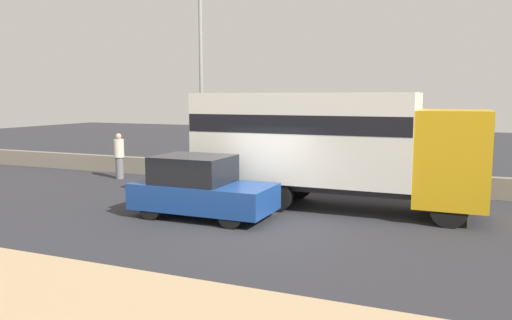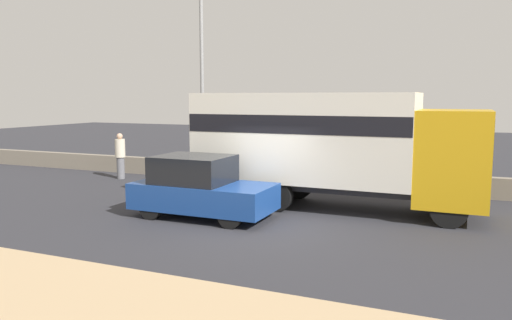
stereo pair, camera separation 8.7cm
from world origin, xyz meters
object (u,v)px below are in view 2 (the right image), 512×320
object	(u,v)px
car_hatchback	(200,188)
pedestrian	(120,155)
box_truck	(328,141)
street_lamp	(202,72)

from	to	relation	value
car_hatchback	pedestrian	size ratio (longest dim) A/B	2.09
car_hatchback	box_truck	bearing A→B (deg)	40.12
street_lamp	box_truck	world-z (taller)	street_lamp
pedestrian	street_lamp	bearing A→B (deg)	15.42
street_lamp	car_hatchback	size ratio (longest dim) A/B	1.92
street_lamp	pedestrian	bearing A→B (deg)	-164.58
street_lamp	pedestrian	distance (m)	4.73
box_truck	car_hatchback	size ratio (longest dim) A/B	2.17
box_truck	car_hatchback	bearing A→B (deg)	-139.88
street_lamp	box_truck	size ratio (longest dim) A/B	0.88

